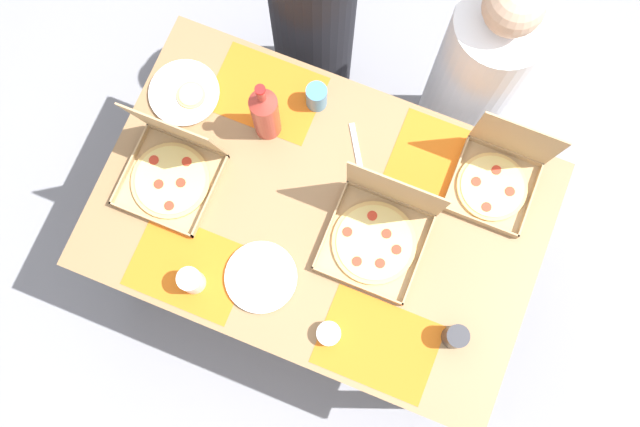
{
  "coord_description": "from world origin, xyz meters",
  "views": [
    {
      "loc": [
        0.18,
        -0.44,
        2.9
      ],
      "look_at": [
        0.0,
        0.0,
        0.75
      ],
      "focal_mm": 38.18,
      "sensor_mm": 36.0,
      "label": 1
    }
  ],
  "objects_px": {
    "condiment_bowl": "(329,334)",
    "diner_right_seat": "(473,81)",
    "pizza_box_corner_left": "(172,170)",
    "plate_middle": "(261,277)",
    "pizza_box_corner_right": "(497,177)",
    "pizza_box_edge_far": "(379,231)",
    "cup_clear_left": "(317,97)",
    "diner_left_seat": "(313,21)",
    "cup_spare": "(191,281)",
    "cup_clear_right": "(455,337)",
    "soda_bottle": "(265,113)",
    "plate_far_right": "(185,93)"
  },
  "relations": [
    {
      "from": "plate_far_right",
      "to": "condiment_bowl",
      "type": "bearing_deg",
      "value": -36.95
    },
    {
      "from": "soda_bottle",
      "to": "diner_left_seat",
      "type": "relative_size",
      "value": 0.27
    },
    {
      "from": "pizza_box_edge_far",
      "to": "plate_far_right",
      "type": "xyz_separation_m",
      "value": [
        -0.77,
        0.21,
        -0.04
      ]
    },
    {
      "from": "pizza_box_corner_left",
      "to": "plate_middle",
      "type": "height_order",
      "value": "pizza_box_corner_left"
    },
    {
      "from": "plate_middle",
      "to": "cup_clear_left",
      "type": "relative_size",
      "value": 2.28
    },
    {
      "from": "cup_clear_left",
      "to": "pizza_box_corner_left",
      "type": "bearing_deg",
      "value": -129.78
    },
    {
      "from": "pizza_box_corner_right",
      "to": "pizza_box_edge_far",
      "type": "distance_m",
      "value": 0.42
    },
    {
      "from": "pizza_box_corner_left",
      "to": "pizza_box_edge_far",
      "type": "xyz_separation_m",
      "value": [
        0.69,
        0.06,
        0.0
      ]
    },
    {
      "from": "pizza_box_edge_far",
      "to": "plate_middle",
      "type": "bearing_deg",
      "value": -137.43
    },
    {
      "from": "pizza_box_corner_right",
      "to": "plate_far_right",
      "type": "bearing_deg",
      "value": -174.4
    },
    {
      "from": "condiment_bowl",
      "to": "diner_right_seat",
      "type": "height_order",
      "value": "diner_right_seat"
    },
    {
      "from": "diner_left_seat",
      "to": "soda_bottle",
      "type": "bearing_deg",
      "value": -84.25
    },
    {
      "from": "pizza_box_corner_right",
      "to": "soda_bottle",
      "type": "xyz_separation_m",
      "value": [
        -0.75,
        -0.11,
        0.09
      ]
    },
    {
      "from": "plate_middle",
      "to": "cup_spare",
      "type": "relative_size",
      "value": 2.15
    },
    {
      "from": "cup_clear_right",
      "to": "diner_right_seat",
      "type": "xyz_separation_m",
      "value": [
        -0.21,
        0.94,
        -0.27
      ]
    },
    {
      "from": "pizza_box_edge_far",
      "to": "plate_middle",
      "type": "distance_m",
      "value": 0.4
    },
    {
      "from": "plate_middle",
      "to": "diner_right_seat",
      "type": "xyz_separation_m",
      "value": [
        0.42,
        0.99,
        -0.23
      ]
    },
    {
      "from": "plate_middle",
      "to": "condiment_bowl",
      "type": "relative_size",
      "value": 3.04
    },
    {
      "from": "cup_clear_right",
      "to": "plate_middle",
      "type": "bearing_deg",
      "value": -175.35
    },
    {
      "from": "pizza_box_edge_far",
      "to": "cup_spare",
      "type": "distance_m",
      "value": 0.6
    },
    {
      "from": "pizza_box_corner_left",
      "to": "diner_right_seat",
      "type": "distance_m",
      "value": 1.16
    },
    {
      "from": "cup_clear_left",
      "to": "cup_spare",
      "type": "bearing_deg",
      "value": -100.51
    },
    {
      "from": "pizza_box_corner_left",
      "to": "cup_spare",
      "type": "distance_m",
      "value": 0.36
    },
    {
      "from": "pizza_box_corner_left",
      "to": "soda_bottle",
      "type": "relative_size",
      "value": 1.0
    },
    {
      "from": "pizza_box_edge_far",
      "to": "diner_right_seat",
      "type": "relative_size",
      "value": 0.29
    },
    {
      "from": "plate_far_right",
      "to": "cup_clear_right",
      "type": "bearing_deg",
      "value": -21.01
    },
    {
      "from": "pizza_box_edge_far",
      "to": "soda_bottle",
      "type": "distance_m",
      "value": 0.51
    },
    {
      "from": "plate_middle",
      "to": "cup_clear_right",
      "type": "bearing_deg",
      "value": 4.65
    },
    {
      "from": "cup_spare",
      "to": "plate_far_right",
      "type": "bearing_deg",
      "value": 116.97
    },
    {
      "from": "plate_middle",
      "to": "pizza_box_corner_right",
      "type": "bearing_deg",
      "value": 44.89
    },
    {
      "from": "pizza_box_corner_left",
      "to": "plate_far_right",
      "type": "height_order",
      "value": "pizza_box_corner_left"
    },
    {
      "from": "plate_far_right",
      "to": "cup_spare",
      "type": "relative_size",
      "value": 2.22
    },
    {
      "from": "plate_middle",
      "to": "cup_clear_left",
      "type": "height_order",
      "value": "cup_clear_left"
    },
    {
      "from": "plate_middle",
      "to": "condiment_bowl",
      "type": "distance_m",
      "value": 0.28
    },
    {
      "from": "pizza_box_corner_right",
      "to": "plate_far_right",
      "type": "distance_m",
      "value": 1.06
    },
    {
      "from": "pizza_box_corner_left",
      "to": "pizza_box_edge_far",
      "type": "height_order",
      "value": "pizza_box_edge_far"
    },
    {
      "from": "pizza_box_corner_right",
      "to": "pizza_box_edge_far",
      "type": "relative_size",
      "value": 0.87
    },
    {
      "from": "pizza_box_corner_right",
      "to": "pizza_box_corner_left",
      "type": "bearing_deg",
      "value": -159.21
    },
    {
      "from": "pizza_box_edge_far",
      "to": "cup_spare",
      "type": "bearing_deg",
      "value": -143.08
    },
    {
      "from": "plate_middle",
      "to": "cup_clear_right",
      "type": "distance_m",
      "value": 0.63
    },
    {
      "from": "pizza_box_corner_left",
      "to": "soda_bottle",
      "type": "height_order",
      "value": "pizza_box_corner_left"
    },
    {
      "from": "cup_spare",
      "to": "condiment_bowl",
      "type": "bearing_deg",
      "value": 1.25
    },
    {
      "from": "plate_middle",
      "to": "cup_clear_left",
      "type": "bearing_deg",
      "value": 95.46
    },
    {
      "from": "pizza_box_corner_right",
      "to": "condiment_bowl",
      "type": "bearing_deg",
      "value": -115.59
    },
    {
      "from": "pizza_box_corner_right",
      "to": "pizza_box_corner_left",
      "type": "distance_m",
      "value": 1.04
    },
    {
      "from": "cup_clear_left",
      "to": "diner_right_seat",
      "type": "relative_size",
      "value": 0.09
    },
    {
      "from": "cup_clear_left",
      "to": "diner_left_seat",
      "type": "xyz_separation_m",
      "value": [
        -0.17,
        0.38,
        -0.27
      ]
    },
    {
      "from": "diner_left_seat",
      "to": "diner_right_seat",
      "type": "height_order",
      "value": "diner_left_seat"
    },
    {
      "from": "plate_far_right",
      "to": "pizza_box_corner_right",
      "type": "bearing_deg",
      "value": 5.6
    },
    {
      "from": "cup_clear_right",
      "to": "pizza_box_edge_far",
      "type": "bearing_deg",
      "value": 146.9
    }
  ]
}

